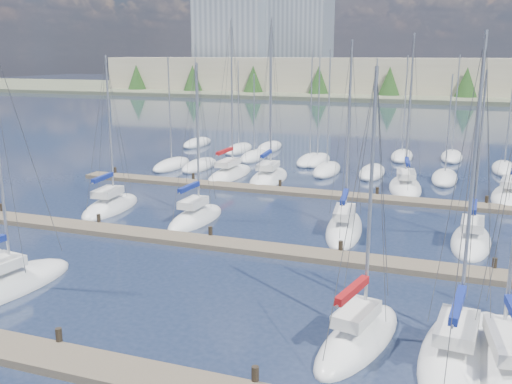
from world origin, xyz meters
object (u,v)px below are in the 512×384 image
(sailboat_q, at_px, (512,196))
(sailboat_n, at_px, (230,174))
(sailboat_l, at_px, (471,241))
(sailboat_e, at_px, (456,352))
(sailboat_p, at_px, (405,187))
(sailboat_c, at_px, (0,287))
(sailboat_h, at_px, (111,207))
(sailboat_k, at_px, (344,228))
(sailboat_o, at_px, (269,177))
(sailboat_j, at_px, (196,218))
(sailboat_d, at_px, (358,338))
(sailboat_f, at_px, (505,365))

(sailboat_q, height_order, sailboat_n, sailboat_n)
(sailboat_n, xyz_separation_m, sailboat_l, (20.92, -12.92, -0.02))
(sailboat_n, bearing_deg, sailboat_e, -51.47)
(sailboat_p, bearing_deg, sailboat_c, -127.69)
(sailboat_q, xyz_separation_m, sailboat_h, (-27.83, -13.65, 0.01))
(sailboat_q, relative_size, sailboat_k, 1.00)
(sailboat_o, xyz_separation_m, sailboat_c, (-4.17, -27.86, -0.01))
(sailboat_o, xyz_separation_m, sailboat_n, (-3.85, 0.06, 0.01))
(sailboat_e, xyz_separation_m, sailboat_l, (0.59, 14.04, -0.00))
(sailboat_j, xyz_separation_m, sailboat_e, (16.95, -12.81, -0.00))
(sailboat_d, bearing_deg, sailboat_o, 127.96)
(sailboat_k, bearing_deg, sailboat_p, 72.27)
(sailboat_p, bearing_deg, sailboat_o, 173.62)
(sailboat_o, distance_m, sailboat_d, 29.99)
(sailboat_d, bearing_deg, sailboat_e, 15.64)
(sailboat_f, xyz_separation_m, sailboat_o, (-18.16, 27.28, 0.01))
(sailboat_q, bearing_deg, sailboat_l, -95.60)
(sailboat_h, bearing_deg, sailboat_n, 69.17)
(sailboat_d, height_order, sailboat_p, sailboat_p)
(sailboat_j, distance_m, sailboat_l, 17.59)
(sailboat_p, distance_m, sailboat_n, 15.79)
(sailboat_f, relative_size, sailboat_h, 1.08)
(sailboat_h, distance_m, sailboat_l, 24.73)
(sailboat_p, height_order, sailboat_l, sailboat_p)
(sailboat_k, bearing_deg, sailboat_q, 43.61)
(sailboat_o, distance_m, sailboat_n, 3.85)
(sailboat_d, height_order, sailboat_k, sailboat_k)
(sailboat_j, height_order, sailboat_n, sailboat_n)
(sailboat_q, bearing_deg, sailboat_h, -146.06)
(sailboat_o, height_order, sailboat_q, sailboat_o)
(sailboat_c, bearing_deg, sailboat_l, 43.73)
(sailboat_d, distance_m, sailboat_e, 3.61)
(sailboat_o, height_order, sailboat_k, sailboat_o)
(sailboat_o, height_order, sailboat_l, sailboat_o)
(sailboat_n, distance_m, sailboat_l, 24.58)
(sailboat_j, height_order, sailboat_f, sailboat_f)
(sailboat_h, distance_m, sailboat_e, 27.62)
(sailboat_h, relative_size, sailboat_n, 0.79)
(sailboat_o, distance_m, sailboat_q, 20.18)
(sailboat_h, relative_size, sailboat_k, 0.93)
(sailboat_k, height_order, sailboat_c, sailboat_c)
(sailboat_d, distance_m, sailboat_p, 27.43)
(sailboat_o, bearing_deg, sailboat_d, -69.26)
(sailboat_f, distance_m, sailboat_l, 14.46)
(sailboat_j, height_order, sailboat_k, sailboat_k)
(sailboat_q, height_order, sailboat_h, sailboat_q)
(sailboat_e, relative_size, sailboat_c, 0.93)
(sailboat_h, height_order, sailboat_e, sailboat_e)
(sailboat_k, distance_m, sailboat_l, 7.61)
(sailboat_q, distance_m, sailboat_c, 37.15)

